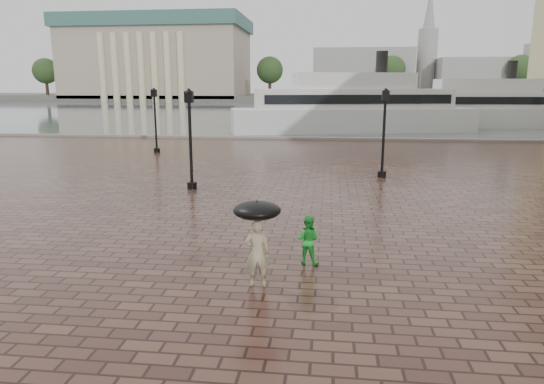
{
  "coord_description": "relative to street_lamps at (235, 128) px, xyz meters",
  "views": [
    {
      "loc": [
        0.22,
        -11.29,
        4.6
      ],
      "look_at": [
        -1.49,
        3.29,
        1.4
      ],
      "focal_mm": 32.0,
      "sensor_mm": 36.0,
      "label": 1
    }
  ],
  "objects": [
    {
      "name": "child_pedestrian",
      "position": [
        4.74,
        -14.41,
        -1.67
      ],
      "size": [
        0.75,
        0.65,
        1.31
      ],
      "primitive_type": "imported",
      "rotation": [
        0.0,
        0.0,
        2.86
      ],
      "color": "green",
      "rests_on": "ground"
    },
    {
      "name": "distant_skyline",
      "position": [
        53.14,
        134.67,
        7.13
      ],
      "size": [
        102.5,
        22.0,
        33.0
      ],
      "color": "gray",
      "rests_on": "ground"
    },
    {
      "name": "museum",
      "position": [
        -50.0,
        129.28,
        11.58
      ],
      "size": [
        57.0,
        32.5,
        26.0
      ],
      "color": "gray",
      "rests_on": "ground"
    },
    {
      "name": "far_trees",
      "position": [
        5.0,
        122.67,
        7.09
      ],
      "size": [
        188.0,
        8.0,
        13.5
      ],
      "color": "#2D2119",
      "rests_on": "ground"
    },
    {
      "name": "ground",
      "position": [
        5.0,
        -15.33,
        -2.33
      ],
      "size": [
        300.0,
        300.0,
        0.0
      ],
      "primitive_type": "plane",
      "color": "#361E18",
      "rests_on": "ground"
    },
    {
      "name": "ferry_near",
      "position": [
        7.54,
        24.9,
        0.12
      ],
      "size": [
        25.56,
        11.79,
        8.15
      ],
      "rotation": [
        0.0,
        0.0,
        0.24
      ],
      "color": "silver",
      "rests_on": "ground"
    },
    {
      "name": "adult_pedestrian",
      "position": [
        3.63,
        -16.03,
        -1.51
      ],
      "size": [
        0.63,
        0.45,
        1.62
      ],
      "primitive_type": "imported",
      "rotation": [
        0.0,
        0.0,
        3.24
      ],
      "color": "tan",
      "rests_on": "ground"
    },
    {
      "name": "street_lamps",
      "position": [
        0.0,
        0.0,
        0.0
      ],
      "size": [
        15.44,
        12.44,
        4.4
      ],
      "color": "black",
      "rests_on": "ground"
    },
    {
      "name": "umbrella",
      "position": [
        3.63,
        -16.03,
        -0.49
      ],
      "size": [
        1.1,
        1.1,
        1.12
      ],
      "color": "black",
      "rests_on": "ground"
    },
    {
      "name": "quay_edge",
      "position": [
        5.0,
        16.67,
        -2.33
      ],
      "size": [
        80.0,
        0.6,
        0.3
      ],
      "primitive_type": "cube",
      "color": "slate",
      "rests_on": "ground"
    },
    {
      "name": "far_shore",
      "position": [
        5.0,
        144.67,
        -1.33
      ],
      "size": [
        300.0,
        60.0,
        2.0
      ],
      "primitive_type": "cube",
      "color": "#4C4C47",
      "rests_on": "ground"
    },
    {
      "name": "ferry_far",
      "position": [
        22.92,
        32.51,
        -0.09
      ],
      "size": [
        22.93,
        6.44,
        7.45
      ],
      "rotation": [
        0.0,
        0.0,
        0.04
      ],
      "color": "silver",
      "rests_on": "ground"
    },
    {
      "name": "harbour_water",
      "position": [
        5.0,
        76.67,
        -2.33
      ],
      "size": [
        240.0,
        240.0,
        0.0
      ],
      "primitive_type": "plane",
      "color": "#475157",
      "rests_on": "ground"
    }
  ]
}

